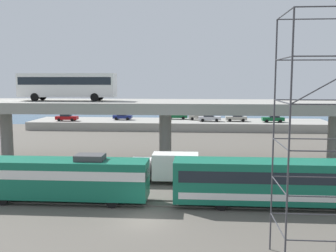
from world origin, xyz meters
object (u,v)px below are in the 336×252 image
object	(u,v)px
train_coach_lead	(309,182)
parked_car_5	(177,116)
parked_car_0	(273,118)
parked_car_3	(122,116)
parked_car_1	(67,117)
train_locomotive	(53,177)
transit_bus_on_overpass	(68,84)
parked_car_4	(198,116)
parked_car_6	(236,118)
parked_car_2	(209,118)
service_truck_west	(167,167)
scaffolding_tower	(319,136)

from	to	relation	value
train_coach_lead	parked_car_5	size ratio (longest dim) A/B	4.90
parked_car_0	parked_car_5	world-z (taller)	same
train_coach_lead	parked_car_3	size ratio (longest dim) A/B	5.56
parked_car_0	parked_car_1	world-z (taller)	same
parked_car_0	parked_car_3	distance (m)	31.71
train_coach_lead	parked_car_3	world-z (taller)	train_coach_lead
train_locomotive	parked_car_3	xyz separation A→B (m)	(-3.81, 51.39, 0.27)
transit_bus_on_overpass	train_coach_lead	bearing A→B (deg)	-31.94
train_coach_lead	parked_car_4	distance (m)	53.13
parked_car_6	parked_car_2	bearing A→B (deg)	5.39
train_coach_lead	parked_car_4	world-z (taller)	train_coach_lead
parked_car_2	parked_car_3	world-z (taller)	same
parked_car_2	parked_car_4	distance (m)	3.57
train_locomotive	parked_car_2	bearing A→B (deg)	-106.65
service_truck_west	parked_car_0	bearing A→B (deg)	-113.74
train_locomotive	parked_car_6	world-z (taller)	train_locomotive
transit_bus_on_overpass	parked_car_1	world-z (taller)	transit_bus_on_overpass
parked_car_2	parked_car_6	size ratio (longest dim) A/B	1.06
service_truck_west	parked_car_6	bearing A→B (deg)	-104.48
train_coach_lead	parked_car_4	size ratio (longest dim) A/B	5.47
transit_bus_on_overpass	scaffolding_tower	size ratio (longest dim) A/B	0.85
transit_bus_on_overpass	service_truck_west	size ratio (longest dim) A/B	1.76
train_locomotive	scaffolding_tower	size ratio (longest dim) A/B	1.13
scaffolding_tower	parked_car_5	bearing A→B (deg)	99.70
parked_car_6	service_truck_west	bearing A→B (deg)	75.52
transit_bus_on_overpass	parked_car_0	distance (m)	46.40
train_locomotive	parked_car_3	world-z (taller)	train_locomotive
service_truck_west	scaffolding_tower	bearing A→B (deg)	119.08
parked_car_0	parked_car_3	world-z (taller)	same
service_truck_west	parked_car_2	bearing A→B (deg)	-97.41
parked_car_3	parked_car_6	world-z (taller)	same
scaffolding_tower	parked_car_1	bearing A→B (deg)	120.08
scaffolding_tower	parked_car_2	world-z (taller)	scaffolding_tower
train_locomotive	scaffolding_tower	world-z (taller)	scaffolding_tower
parked_car_2	parked_car_3	xyz separation A→B (m)	(-18.65, 1.77, -0.00)
train_coach_lead	parked_car_5	distance (m)	55.37
train_coach_lead	parked_car_6	size ratio (longest dim) A/B	5.10
parked_car_0	parked_car_5	xyz separation A→B (m)	(-19.86, 4.72, 0.00)
parked_car_2	parked_car_4	size ratio (longest dim) A/B	1.14
parked_car_1	parked_car_4	xyz separation A→B (m)	(27.63, 4.21, -0.00)
parked_car_6	scaffolding_tower	bearing A→B (deg)	88.53
parked_car_5	parked_car_6	xyz separation A→B (m)	(12.52, -3.53, 0.00)
train_locomotive	parked_car_5	distance (m)	54.26
service_truck_west	parked_car_4	size ratio (longest dim) A/B	1.67
parked_car_1	parked_car_4	world-z (taller)	same
parked_car_0	parked_car_2	bearing A→B (deg)	-2.94
transit_bus_on_overpass	parked_car_6	bearing A→B (deg)	54.82
scaffolding_tower	parked_car_6	distance (m)	60.86
service_truck_west	transit_bus_on_overpass	bearing A→B (deg)	-34.39
train_locomotive	parked_car_1	size ratio (longest dim) A/B	3.51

